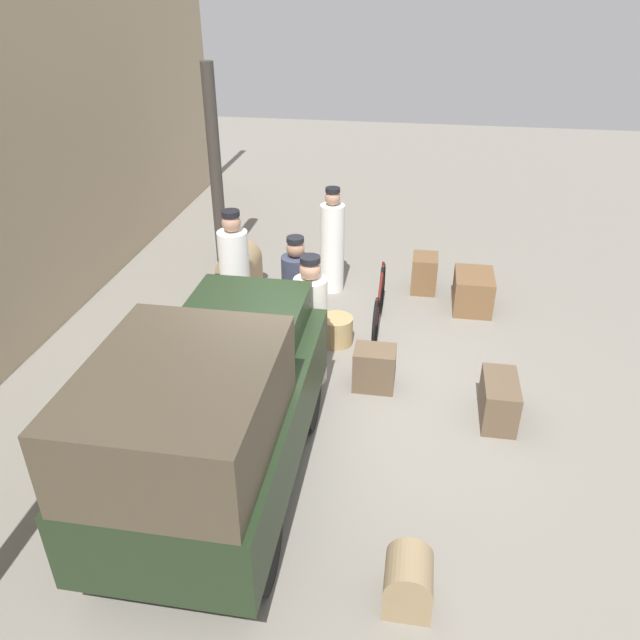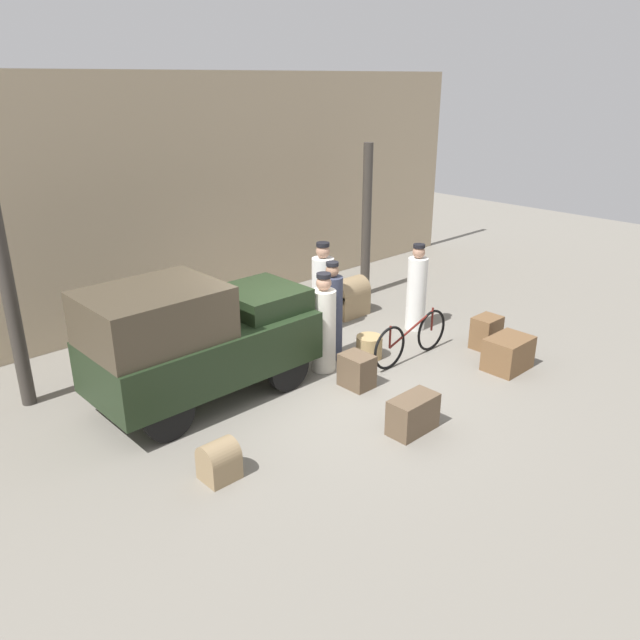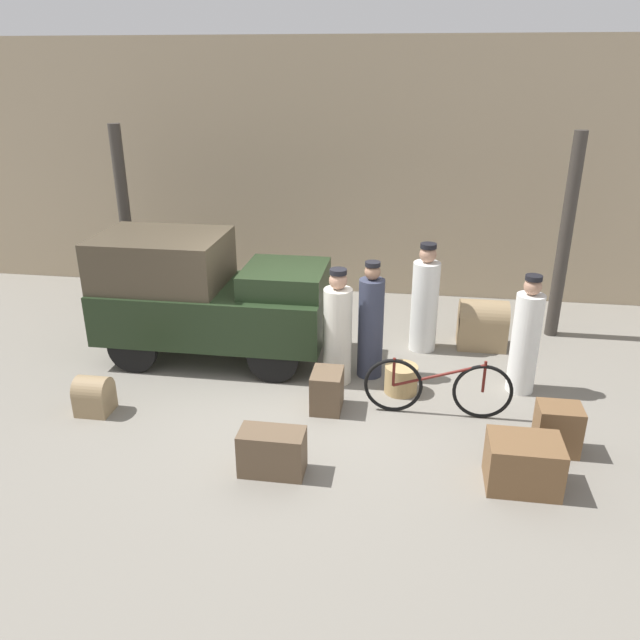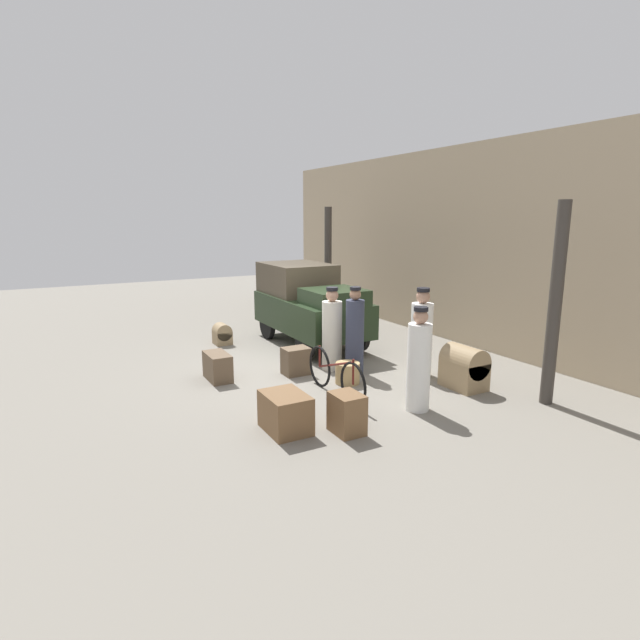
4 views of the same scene
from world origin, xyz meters
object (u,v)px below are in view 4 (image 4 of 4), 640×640
Objects in this scene: porter_standing_middle at (332,332)px; trunk_large_brown at (464,367)px; porter_lifting_near_truck at (419,364)px; wicker_basket at (347,373)px; trunk_wicker_pale at (218,367)px; trunk_barrel_dark at (222,334)px; conductor_in_dark_uniform at (421,336)px; suitcase_black_upright at (347,413)px; truck at (308,302)px; porter_with_bicycle at (355,334)px; suitcase_small_leather at (285,412)px; trunk_umber_medium at (296,361)px; bicycle at (335,374)px.

porter_standing_middle is 2.54m from trunk_large_brown.
porter_standing_middle is 2.45m from porter_lifting_near_truck.
trunk_wicker_pale is (-1.30, -1.97, 0.06)m from wicker_basket.
wicker_basket is 3.92m from trunk_barrel_dark.
conductor_in_dark_uniform reaches higher than trunk_large_brown.
porter_standing_middle is at bearing 153.97° from suitcase_black_upright.
truck is 4.21m from trunk_large_brown.
trunk_large_brown is (2.05, 1.45, -0.36)m from porter_standing_middle.
trunk_wicker_pale is (-1.58, -3.40, -0.50)m from conductor_in_dark_uniform.
porter_with_bicycle is (-2.02, 0.14, 0.02)m from porter_lifting_near_truck.
porter_lifting_near_truck reaches higher than suitcase_small_leather.
porter_lifting_near_truck is 2.32× the size of trunk_wicker_pale.
trunk_barrel_dark is 0.95× the size of trunk_umber_medium.
conductor_in_dark_uniform reaches higher than suitcase_black_upright.
conductor_in_dark_uniform reaches higher than bicycle.
porter_standing_middle is 0.90m from trunk_umber_medium.
trunk_barrel_dark is at bearing -155.26° from porter_with_bicycle.
trunk_large_brown is (4.06, 0.93, -0.60)m from truck.
bicycle is at bearing 155.83° from suitcase_black_upright.
porter_with_bicycle is 1.22m from trunk_umber_medium.
wicker_basket is 2.23m from suitcase_small_leather.
conductor_in_dark_uniform is (3.16, 0.72, -0.22)m from truck.
truck reaches higher than trunk_wicker_pale.
porter_lifting_near_truck is 2.86× the size of suitcase_black_upright.
porter_standing_middle is 2.18× the size of suitcase_small_leather.
porter_with_bicycle reaches higher than trunk_wicker_pale.
wicker_basket is 1.08m from trunk_umber_medium.
porter_with_bicycle is 3.39× the size of trunk_barrel_dark.
trunk_umber_medium is at bearing -133.27° from trunk_large_brown.
porter_with_bicycle is at bearing 176.00° from porter_lifting_near_truck.
porter_lifting_near_truck reaches higher than trunk_wicker_pale.
suitcase_small_leather is at bearing -31.14° from truck.
porter_lifting_near_truck is 3.31× the size of trunk_barrel_dark.
conductor_in_dark_uniform is 2.21× the size of trunk_large_brown.
trunk_large_brown is at bearing 55.55° from trunk_wicker_pale.
truck reaches higher than porter_with_bicycle.
porter_with_bicycle is at bearing 127.82° from suitcase_small_leather.
suitcase_black_upright is (0.20, -1.40, -0.46)m from porter_lifting_near_truck.
porter_with_bicycle is 2.38× the size of trunk_wicker_pale.
bicycle is 3.52× the size of trunk_umber_medium.
bicycle is at bearing 7.79° from trunk_barrel_dark.
truck is at bearing -167.06° from trunk_large_brown.
conductor_in_dark_uniform is at bearing -166.53° from trunk_large_brown.
bicycle reaches higher than suitcase_black_upright.
trunk_barrel_dark is (-3.76, -1.09, 0.05)m from wicker_basket.
conductor_in_dark_uniform reaches higher than porter_standing_middle.
conductor_in_dark_uniform is 3.23× the size of trunk_umber_medium.
porter_standing_middle is at bearing 137.34° from suitcase_small_leather.
porter_lifting_near_truck is 0.98× the size of porter_with_bicycle.
porter_with_bicycle is 2.74m from suitcase_black_upright.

